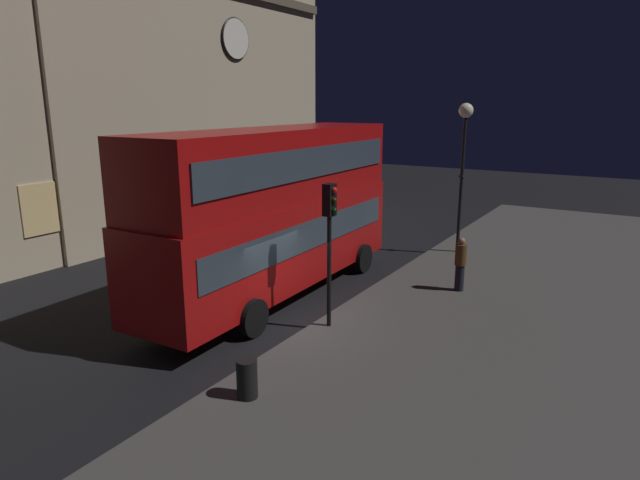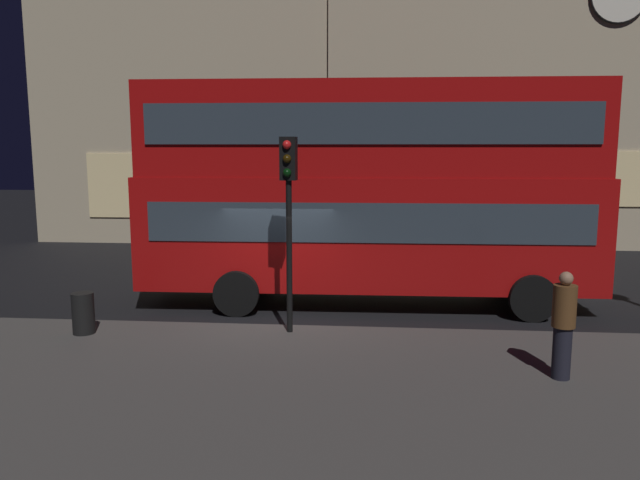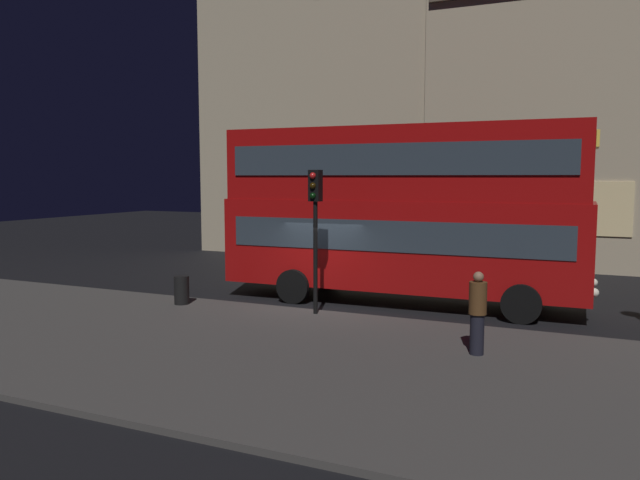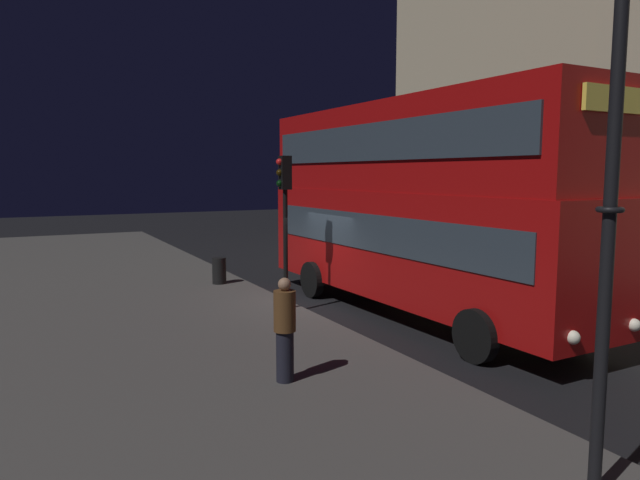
# 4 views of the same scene
# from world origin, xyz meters

# --- Properties ---
(ground_plane) EXTENTS (80.00, 80.00, 0.00)m
(ground_plane) POSITION_xyz_m (0.00, 0.00, 0.00)
(ground_plane) COLOR black
(sidewalk_slab) EXTENTS (44.00, 8.50, 0.12)m
(sidewalk_slab) POSITION_xyz_m (0.00, -4.89, 0.06)
(sidewalk_slab) COLOR #423F3D
(sidewalk_slab) RESTS_ON ground
(building_plain_facade) EXTENTS (18.00, 8.33, 14.58)m
(building_plain_facade) POSITION_xyz_m (9.39, 14.50, 7.29)
(building_plain_facade) COLOR tan
(building_plain_facade) RESTS_ON ground
(double_decker_bus) EXTENTS (11.07, 3.06, 5.36)m
(double_decker_bus) POSITION_xyz_m (1.99, 1.76, 3.00)
(double_decker_bus) COLOR #9E0C0C
(double_decker_bus) RESTS_ON ground
(traffic_light_near_kerb) EXTENTS (0.34, 0.37, 3.95)m
(traffic_light_near_kerb) POSITION_xyz_m (0.46, -1.13, 2.96)
(traffic_light_near_kerb) COLOR black
(traffic_light_near_kerb) RESTS_ON sidewalk_slab
(traffic_light_far_side) EXTENTS (0.38, 0.39, 3.66)m
(traffic_light_far_side) POSITION_xyz_m (12.99, 5.21, 2.64)
(traffic_light_far_side) COLOR black
(traffic_light_far_side) RESTS_ON ground
(street_lamp) EXTENTS (0.57, 0.57, 5.99)m
(street_lamp) POSITION_xyz_m (9.97, -1.70, 4.73)
(street_lamp) COLOR black
(street_lamp) RESTS_ON sidewalk_slab
(pedestrian) EXTENTS (0.37, 0.37, 1.78)m
(pedestrian) POSITION_xyz_m (5.22, -3.27, 1.03)
(pedestrian) COLOR black
(pedestrian) RESTS_ON sidewalk_slab
(litter_bin) EXTENTS (0.44, 0.44, 0.84)m
(litter_bin) POSITION_xyz_m (-3.70, -1.58, 0.54)
(litter_bin) COLOR black
(litter_bin) RESTS_ON sidewalk_slab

